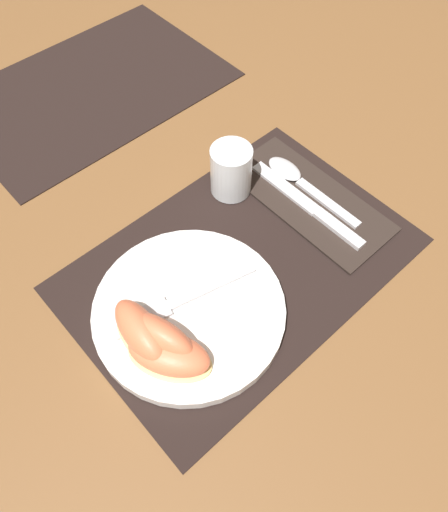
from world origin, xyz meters
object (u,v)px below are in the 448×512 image
at_px(plate, 189,311).
at_px(citrus_wedge_1, 160,337).
at_px(juice_glass, 231,173).
at_px(knife, 309,206).
at_px(citrus_wedge_0, 141,332).
at_px(citrus_wedge_2, 169,354).
at_px(fork, 174,303).
at_px(spoon, 296,178).

xyz_separation_m(plate, citrus_wedge_1, (-0.05, -0.02, 0.03)).
distance_m(plate, juice_glass, 0.22).
height_order(knife, citrus_wedge_0, citrus_wedge_0).
bearing_deg(citrus_wedge_2, fork, 46.79).
bearing_deg(knife, citrus_wedge_1, -174.12).
distance_m(spoon, fork, 0.28).
height_order(knife, citrus_wedge_1, citrus_wedge_1).
distance_m(juice_glass, citrus_wedge_1, 0.27).
distance_m(plate, fork, 0.02).
bearing_deg(citrus_wedge_0, juice_glass, 24.88).
bearing_deg(plate, spoon, 13.71).
bearing_deg(citrus_wedge_1, juice_glass, 29.70).
height_order(spoon, fork, fork).
height_order(citrus_wedge_0, citrus_wedge_2, citrus_wedge_0).
distance_m(fork, citrus_wedge_1, 0.06).
bearing_deg(knife, spoon, 63.58).
xyz_separation_m(juice_glass, citrus_wedge_0, (-0.25, -0.12, 0.00)).
relative_size(knife, fork, 1.06).
height_order(citrus_wedge_0, citrus_wedge_1, same).
bearing_deg(spoon, fork, -169.99).
bearing_deg(knife, citrus_wedge_0, -177.94).
relative_size(fork, citrus_wedge_1, 1.87).
bearing_deg(spoon, plate, -166.29).
bearing_deg(citrus_wedge_1, citrus_wedge_2, -102.33).
height_order(citrus_wedge_1, citrus_wedge_2, citrus_wedge_1).
relative_size(knife, spoon, 1.19).
bearing_deg(citrus_wedge_1, fork, 34.84).
distance_m(juice_glass, spoon, 0.10).
bearing_deg(citrus_wedge_0, citrus_wedge_1, -56.38).
height_order(knife, fork, fork).
height_order(plate, spoon, plate).
distance_m(plate, spoon, 0.27).
height_order(juice_glass, citrus_wedge_0, juice_glass).
bearing_deg(fork, spoon, 10.01).
distance_m(plate, citrus_wedge_2, 0.07).
xyz_separation_m(knife, fork, (-0.25, 0.00, 0.01)).
relative_size(knife, citrus_wedge_2, 1.78).
bearing_deg(citrus_wedge_2, plate, 31.84).
bearing_deg(plate, citrus_wedge_0, 176.62).
relative_size(plate, juice_glass, 3.12).
bearing_deg(plate, juice_glass, 33.36).
relative_size(plate, citrus_wedge_0, 2.37).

